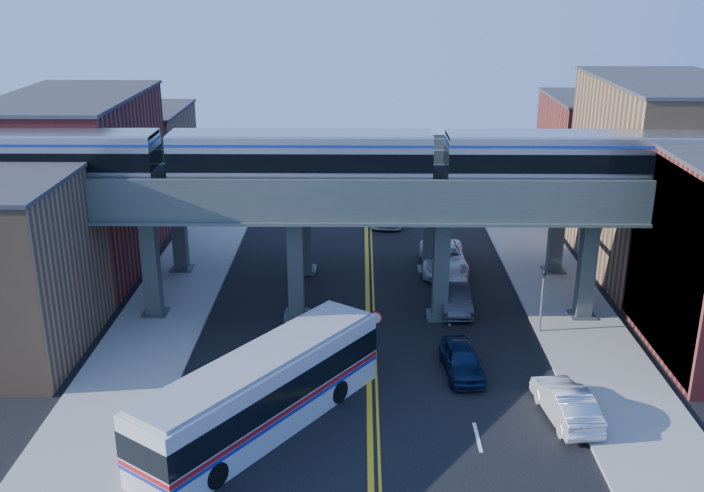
{
  "coord_description": "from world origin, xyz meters",
  "views": [
    {
      "loc": [
        -0.43,
        -32.28,
        18.44
      ],
      "look_at": [
        -0.87,
        6.1,
        4.91
      ],
      "focal_mm": 40.0,
      "sensor_mm": 36.0,
      "label": 1
    }
  ],
  "objects_px": {
    "car_lane_c": "(443,258)",
    "stop_sign": "(375,327)",
    "car_lane_d": "(389,210)",
    "car_lane_a": "(462,360)",
    "car_lane_b": "(454,297)",
    "transit_bus": "(263,393)",
    "traffic_signal": "(542,294)",
    "transit_train": "(301,159)",
    "car_parked_curb": "(566,403)"
  },
  "relations": [
    {
      "from": "car_lane_a",
      "to": "car_lane_d",
      "type": "height_order",
      "value": "car_lane_d"
    },
    {
      "from": "transit_bus",
      "to": "car_lane_c",
      "type": "xyz_separation_m",
      "value": [
        9.47,
        18.77,
        -0.84
      ]
    },
    {
      "from": "transit_train",
      "to": "car_lane_b",
      "type": "relative_size",
      "value": 9.07
    },
    {
      "from": "car_lane_c",
      "to": "car_lane_d",
      "type": "distance_m",
      "value": 11.07
    },
    {
      "from": "car_lane_b",
      "to": "car_parked_curb",
      "type": "relative_size",
      "value": 0.99
    },
    {
      "from": "stop_sign",
      "to": "car_lane_d",
      "type": "height_order",
      "value": "stop_sign"
    },
    {
      "from": "stop_sign",
      "to": "car_lane_b",
      "type": "xyz_separation_m",
      "value": [
        4.66,
        6.16,
        -0.98
      ]
    },
    {
      "from": "car_lane_b",
      "to": "car_lane_c",
      "type": "height_order",
      "value": "car_lane_c"
    },
    {
      "from": "car_lane_a",
      "to": "transit_bus",
      "type": "bearing_deg",
      "value": -156.04
    },
    {
      "from": "transit_train",
      "to": "car_parked_curb",
      "type": "xyz_separation_m",
      "value": [
        12.08,
        -10.48,
        -8.3
      ]
    },
    {
      "from": "car_lane_b",
      "to": "car_lane_c",
      "type": "distance_m",
      "value": 6.22
    },
    {
      "from": "stop_sign",
      "to": "car_lane_a",
      "type": "distance_m",
      "value": 4.54
    },
    {
      "from": "transit_bus",
      "to": "car_lane_b",
      "type": "bearing_deg",
      "value": -1.67
    },
    {
      "from": "car_parked_curb",
      "to": "car_lane_a",
      "type": "bearing_deg",
      "value": -52.44
    },
    {
      "from": "car_lane_b",
      "to": "car_parked_curb",
      "type": "bearing_deg",
      "value": -73.93
    },
    {
      "from": "car_lane_a",
      "to": "car_lane_b",
      "type": "bearing_deg",
      "value": 81.65
    },
    {
      "from": "stop_sign",
      "to": "car_lane_a",
      "type": "xyz_separation_m",
      "value": [
        4.17,
        -1.47,
        -1.03
      ]
    },
    {
      "from": "traffic_signal",
      "to": "transit_train",
      "type": "bearing_deg",
      "value": 171.11
    },
    {
      "from": "traffic_signal",
      "to": "transit_bus",
      "type": "distance_m",
      "value": 16.64
    },
    {
      "from": "car_lane_d",
      "to": "stop_sign",
      "type": "bearing_deg",
      "value": -86.07
    },
    {
      "from": "transit_bus",
      "to": "car_parked_curb",
      "type": "bearing_deg",
      "value": -50.63
    },
    {
      "from": "car_lane_c",
      "to": "transit_bus",
      "type": "bearing_deg",
      "value": -115.9
    },
    {
      "from": "stop_sign",
      "to": "car_lane_d",
      "type": "bearing_deg",
      "value": 86.27
    },
    {
      "from": "car_lane_a",
      "to": "transit_train",
      "type": "bearing_deg",
      "value": 136.54
    },
    {
      "from": "car_lane_c",
      "to": "car_lane_d",
      "type": "xyz_separation_m",
      "value": [
        -3.15,
        10.61,
        0.03
      ]
    },
    {
      "from": "transit_train",
      "to": "car_lane_a",
      "type": "bearing_deg",
      "value": -38.78
    },
    {
      "from": "transit_train",
      "to": "car_parked_curb",
      "type": "distance_m",
      "value": 18.02
    },
    {
      "from": "traffic_signal",
      "to": "car_lane_a",
      "type": "distance_m",
      "value": 6.69
    },
    {
      "from": "transit_bus",
      "to": "car_lane_d",
      "type": "distance_m",
      "value": 30.07
    },
    {
      "from": "transit_train",
      "to": "car_parked_curb",
      "type": "relative_size",
      "value": 8.99
    },
    {
      "from": "traffic_signal",
      "to": "car_parked_curb",
      "type": "relative_size",
      "value": 0.86
    },
    {
      "from": "transit_train",
      "to": "car_lane_a",
      "type": "distance_m",
      "value": 13.29
    },
    {
      "from": "stop_sign",
      "to": "car_lane_c",
      "type": "height_order",
      "value": "stop_sign"
    },
    {
      "from": "car_lane_a",
      "to": "car_parked_curb",
      "type": "xyz_separation_m",
      "value": [
        4.03,
        -4.01,
        0.05
      ]
    },
    {
      "from": "car_lane_c",
      "to": "car_parked_curb",
      "type": "relative_size",
      "value": 1.29
    },
    {
      "from": "transit_train",
      "to": "transit_bus",
      "type": "distance_m",
      "value": 13.61
    },
    {
      "from": "car_lane_c",
      "to": "stop_sign",
      "type": "bearing_deg",
      "value": -109.69
    },
    {
      "from": "transit_train",
      "to": "stop_sign",
      "type": "height_order",
      "value": "transit_train"
    },
    {
      "from": "car_lane_c",
      "to": "car_lane_d",
      "type": "bearing_deg",
      "value": 107.4
    },
    {
      "from": "traffic_signal",
      "to": "stop_sign",
      "type": "bearing_deg",
      "value": -161.37
    },
    {
      "from": "transit_train",
      "to": "transit_bus",
      "type": "relative_size",
      "value": 3.54
    },
    {
      "from": "transit_bus",
      "to": "car_lane_d",
      "type": "bearing_deg",
      "value": 23.27
    },
    {
      "from": "transit_train",
      "to": "car_lane_b",
      "type": "xyz_separation_m",
      "value": [
        8.54,
        1.16,
        -8.31
      ]
    },
    {
      "from": "car_lane_c",
      "to": "car_lane_a",
      "type": "bearing_deg",
      "value": -91.09
    },
    {
      "from": "transit_train",
      "to": "car_parked_curb",
      "type": "bearing_deg",
      "value": -40.94
    },
    {
      "from": "car_lane_b",
      "to": "car_lane_d",
      "type": "bearing_deg",
      "value": 99.81
    },
    {
      "from": "transit_bus",
      "to": "car_lane_a",
      "type": "height_order",
      "value": "transit_bus"
    },
    {
      "from": "transit_train",
      "to": "transit_bus",
      "type": "xyz_separation_m",
      "value": [
        -0.94,
        -11.38,
        -7.39
      ]
    },
    {
      "from": "transit_train",
      "to": "car_lane_a",
      "type": "relative_size",
      "value": 9.99
    },
    {
      "from": "car_lane_b",
      "to": "car_lane_c",
      "type": "relative_size",
      "value": 0.77
    }
  ]
}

